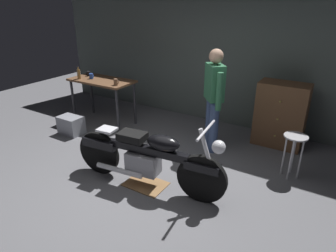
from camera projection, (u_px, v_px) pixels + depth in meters
The scene contains 13 objects.
ground_plane at pixel (140, 187), 3.96m from camera, with size 12.00×12.00×0.00m, color slate.
back_wall at pixel (225, 45), 5.53m from camera, with size 8.00×0.12×3.10m, color #56605B.
workbench at pixel (102, 85), 5.76m from camera, with size 1.30×0.64×0.90m.
motorcycle at pixel (147, 157), 3.82m from camera, with size 2.18×0.64×1.00m.
person_standing at pixel (214, 97), 4.62m from camera, with size 0.42×0.45×1.67m.
shop_stool at pixel (294, 145), 4.02m from camera, with size 0.32×0.32×0.64m.
wooden_dresser at pixel (281, 115), 4.93m from camera, with size 0.80×0.47×1.10m.
drip_tray at pixel (146, 184), 4.02m from camera, with size 0.56×0.40×0.01m, color olive.
storage_bin at pixel (71, 125), 5.50m from camera, with size 0.44×0.32×0.34m, color gray.
mug_blue_enamel at pixel (91, 76), 5.77m from camera, with size 0.11×0.08×0.10m.
mug_black_matte at pixel (89, 74), 5.99m from camera, with size 0.12×0.09×0.09m.
mug_brown_stoneware at pixel (116, 82), 5.33m from camera, with size 0.11×0.07×0.11m.
bottle at pixel (79, 74), 5.74m from camera, with size 0.06×0.06×0.24m.
Camera 1 is at (2.06, -2.61, 2.34)m, focal length 31.24 mm.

